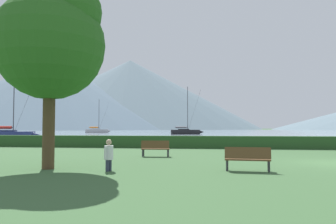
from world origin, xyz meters
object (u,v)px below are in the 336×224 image
(sailboat_slip_5, at_px, (10,134))
(person_seated_viewer, at_px, (109,154))
(sailboat_slip_1, at_px, (97,131))
(park_tree, at_px, (53,39))
(sailboat_slip_3, at_px, (186,131))
(park_bench_under_tree, at_px, (248,158))
(park_bench_near_path, at_px, (155,148))

(sailboat_slip_5, xyz_separation_m, person_seated_viewer, (27.05, -34.39, 0.00))
(sailboat_slip_1, height_order, park_tree, sailboat_slip_1)
(sailboat_slip_3, relative_size, park_bench_under_tree, 6.82)
(sailboat_slip_1, height_order, person_seated_viewer, sailboat_slip_1)
(park_tree, bearing_deg, park_bench_near_path, 63.12)
(park_bench_under_tree, bearing_deg, sailboat_slip_3, 101.83)
(sailboat_slip_5, distance_m, person_seated_viewer, 43.75)
(sailboat_slip_3, relative_size, sailboat_slip_5, 1.19)
(park_bench_under_tree, height_order, person_seated_viewer, person_seated_viewer)
(sailboat_slip_1, xyz_separation_m, park_tree, (32.43, -93.58, 4.75))
(sailboat_slip_1, xyz_separation_m, sailboat_slip_5, (7.96, -59.52, -0.02))
(sailboat_slip_1, bearing_deg, park_bench_near_path, -81.99)
(park_bench_under_tree, bearing_deg, park_tree, -172.68)
(sailboat_slip_3, xyz_separation_m, park_bench_near_path, (4.23, -65.78, -0.18))
(park_bench_near_path, height_order, person_seated_viewer, person_seated_viewer)
(sailboat_slip_3, height_order, park_bench_near_path, sailboat_slip_3)
(sailboat_slip_3, distance_m, park_tree, 72.27)
(sailboat_slip_1, bearing_deg, sailboat_slip_5, -96.60)
(park_bench_near_path, distance_m, person_seated_viewer, 6.70)
(sailboat_slip_5, relative_size, person_seated_viewer, 8.16)
(sailboat_slip_1, relative_size, park_tree, 1.38)
(park_bench_near_path, bearing_deg, sailboat_slip_5, 132.66)
(sailboat_slip_1, bearing_deg, sailboat_slip_3, -48.56)
(park_bench_under_tree, relative_size, park_tree, 0.22)
(sailboat_slip_5, xyz_separation_m, park_tree, (24.48, -34.06, 4.78))
(sailboat_slip_3, distance_m, sailboat_slip_5, 44.70)
(sailboat_slip_1, bearing_deg, person_seated_viewer, -83.78)
(sailboat_slip_3, bearing_deg, person_seated_viewer, -97.24)
(park_bench_under_tree, xyz_separation_m, park_tree, (-7.98, -0.37, 4.93))
(person_seated_viewer, bearing_deg, park_bench_near_path, 99.78)
(sailboat_slip_1, relative_size, park_bench_under_tree, 6.24)
(park_bench_near_path, xyz_separation_m, park_bench_under_tree, (4.77, -5.97, 0.00))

